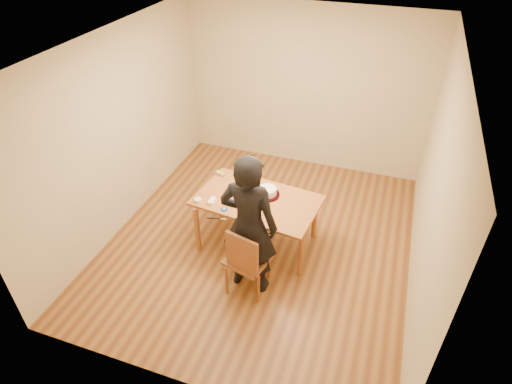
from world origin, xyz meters
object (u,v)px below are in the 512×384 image
(cake_plate, at_px, (267,194))
(cake, at_px, (268,191))
(dining_table, at_px, (257,200))
(dining_chair, at_px, (248,259))
(person, at_px, (249,226))

(cake_plate, bearing_deg, cake, 0.00)
(dining_table, bearing_deg, cake_plate, 59.89)
(dining_chair, bearing_deg, cake_plate, 107.22)
(dining_table, distance_m, cake_plate, 0.16)
(cake_plate, distance_m, cake, 0.05)
(dining_table, height_order, person, person)
(dining_table, height_order, cake, cake)
(dining_table, bearing_deg, dining_chair, -72.37)
(dining_chair, relative_size, cake_plate, 1.47)
(dining_chair, distance_m, person, 0.48)
(dining_chair, bearing_deg, dining_table, 114.79)
(person, bearing_deg, dining_table, -77.55)
(cake, xyz_separation_m, person, (0.05, -0.86, 0.12))
(dining_table, bearing_deg, cake, 59.89)
(cake_plate, xyz_separation_m, cake, (0.00, 0.00, 0.05))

